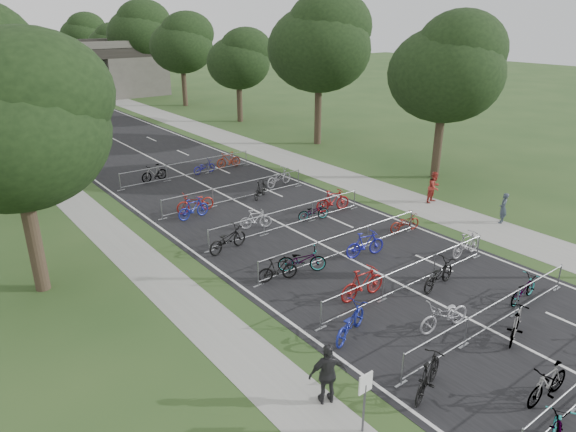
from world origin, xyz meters
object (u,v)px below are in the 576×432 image
at_px(overpass_bridge, 36,73).
at_px(park_sign, 365,392).
at_px(pedestrian_a, 503,208).
at_px(bike_1, 548,383).
at_px(pedestrian_c, 328,374).
at_px(pedestrian_b, 434,187).

height_order(overpass_bridge, park_sign, overpass_bridge).
bearing_deg(pedestrian_a, park_sign, -3.09).
distance_m(park_sign, pedestrian_a, 17.03).
distance_m(park_sign, bike_1, 5.47).
bearing_deg(park_sign, bike_1, -25.00).
xyz_separation_m(overpass_bridge, pedestrian_c, (-6.80, -60.61, -2.60)).
bearing_deg(pedestrian_b, park_sign, -154.12).
xyz_separation_m(pedestrian_a, pedestrian_b, (-0.26, 4.15, 0.10)).
relative_size(overpass_bridge, bike_1, 16.28).
xyz_separation_m(park_sign, pedestrian_b, (15.74, 9.98, -0.37)).
bearing_deg(bike_1, pedestrian_c, -124.16).
relative_size(park_sign, pedestrian_a, 1.13).
bearing_deg(park_sign, pedestrian_c, 90.00).
height_order(park_sign, pedestrian_c, pedestrian_c).
bearing_deg(bike_1, pedestrian_a, 128.89).
bearing_deg(overpass_bridge, pedestrian_b, -80.25).
height_order(pedestrian_a, pedestrian_c, pedestrian_c).
xyz_separation_m(overpass_bridge, park_sign, (-6.80, -62.00, -2.27)).
relative_size(park_sign, pedestrian_b, 1.01).
height_order(park_sign, pedestrian_b, park_sign).
bearing_deg(overpass_bridge, bike_1, -91.68).
height_order(overpass_bridge, pedestrian_a, overpass_bridge).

